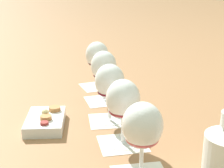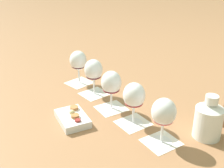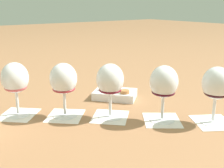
{
  "view_description": "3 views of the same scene",
  "coord_description": "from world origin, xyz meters",
  "views": [
    {
      "loc": [
        -0.54,
        0.71,
        0.41
      ],
      "look_at": [
        -0.0,
        -0.0,
        0.11
      ],
      "focal_mm": 55.0,
      "sensor_mm": 36.0,
      "label": 1
    },
    {
      "loc": [
        -0.24,
        0.99,
        0.58
      ],
      "look_at": [
        -0.0,
        -0.0,
        0.11
      ],
      "focal_mm": 45.0,
      "sensor_mm": 36.0,
      "label": 2
    },
    {
      "loc": [
        -0.47,
        -0.63,
        0.33
      ],
      "look_at": [
        -0.0,
        -0.0,
        0.11
      ],
      "focal_mm": 45.0,
      "sensor_mm": 36.0,
      "label": 3
    }
  ],
  "objects": [
    {
      "name": "ground_plane",
      "position": [
        0.0,
        0.0,
        0.0
      ],
      "size": [
        8.0,
        8.0,
        0.0
      ],
      "primitive_type": "plane",
      "color": "#936642"
    },
    {
      "name": "tasting_card_0",
      "position": [
        -0.22,
        0.19,
        0.0
      ],
      "size": [
        0.15,
        0.15,
        0.0
      ],
      "color": "silver",
      "rests_on": "ground_plane"
    },
    {
      "name": "tasting_card_1",
      "position": [
        -0.11,
        0.1,
        0.0
      ],
      "size": [
        0.15,
        0.15,
        0.0
      ],
      "color": "silver",
      "rests_on": "ground_plane"
    },
    {
      "name": "tasting_card_2",
      "position": [
        0.0,
        0.01,
        0.0
      ],
      "size": [
        0.15,
        0.15,
        0.0
      ],
      "color": "silver",
      "rests_on": "ground_plane"
    },
    {
      "name": "tasting_card_3",
      "position": [
        0.11,
        -0.1,
        0.0
      ],
      "size": [
        0.15,
        0.15,
        0.0
      ],
      "color": "silver",
      "rests_on": "ground_plane"
    },
    {
      "name": "tasting_card_4",
      "position": [
        0.22,
        -0.2,
        0.0
      ],
      "size": [
        0.15,
        0.15,
        0.0
      ],
      "color": "silver",
      "rests_on": "ground_plane"
    },
    {
      "name": "wine_glass_0",
      "position": [
        -0.22,
        0.19,
        0.11
      ],
      "size": [
        0.08,
        0.08,
        0.16
      ],
      "color": "white",
      "rests_on": "tasting_card_0"
    },
    {
      "name": "wine_glass_1",
      "position": [
        -0.11,
        0.1,
        0.11
      ],
      "size": [
        0.08,
        0.08,
        0.16
      ],
      "color": "white",
      "rests_on": "tasting_card_1"
    },
    {
      "name": "wine_glass_2",
      "position": [
        0.0,
        0.01,
        0.11
      ],
      "size": [
        0.08,
        0.08,
        0.16
      ],
      "color": "white",
      "rests_on": "tasting_card_2"
    },
    {
      "name": "wine_glass_3",
      "position": [
        0.11,
        -0.1,
        0.11
      ],
      "size": [
        0.08,
        0.08,
        0.16
      ],
      "color": "white",
      "rests_on": "tasting_card_3"
    },
    {
      "name": "wine_glass_4",
      "position": [
        0.22,
        -0.2,
        0.11
      ],
      "size": [
        0.08,
        0.08,
        0.16
      ],
      "color": "white",
      "rests_on": "tasting_card_4"
    },
    {
      "name": "ceramic_vase",
      "position": [
        -0.37,
        0.12,
        0.07
      ],
      "size": [
        0.1,
        0.1,
        0.16
      ],
      "color": "white",
      "rests_on": "ground_plane"
    },
    {
      "name": "snack_dish",
      "position": [
        0.12,
        0.14,
        0.02
      ],
      "size": [
        0.17,
        0.18,
        0.05
      ],
      "color": "silver",
      "rests_on": "ground_plane"
    }
  ]
}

